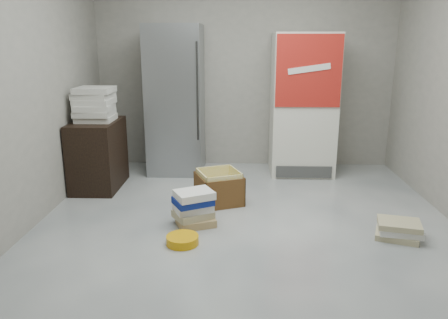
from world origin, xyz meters
TOP-DOWN VIEW (x-y plane):
  - ground at (0.00, 0.00)m, footprint 5.00×5.00m
  - room_shell at (0.00, 0.00)m, footprint 4.04×5.04m
  - steel_fridge at (-0.90, 2.13)m, footprint 0.70×0.72m
  - coke_cooler at (0.75, 2.12)m, footprint 0.80×0.73m
  - wood_shelf at (-1.73, 1.40)m, footprint 0.50×0.80m
  - supply_box_stack at (-1.73, 1.40)m, footprint 0.43×0.44m
  - phonebook_stack_main at (-0.49, 0.32)m, footprint 0.45×0.42m
  - phonebook_stack_side at (1.35, 0.10)m, footprint 0.44×0.39m
  - cardboard_box at (-0.28, 0.93)m, footprint 0.57×0.57m
  - bucket_lid at (-0.55, -0.09)m, footprint 0.31×0.31m

SIDE VIEW (x-z plane):
  - ground at x=0.00m, z-range 0.00..0.00m
  - bucket_lid at x=-0.55m, z-range 0.00..0.07m
  - phonebook_stack_side at x=1.35m, z-range 0.00..0.16m
  - cardboard_box at x=-0.28m, z-range -0.03..0.32m
  - phonebook_stack_main at x=-0.49m, z-range 0.00..0.34m
  - wood_shelf at x=-1.73m, z-range 0.00..0.80m
  - coke_cooler at x=0.75m, z-range 0.00..1.80m
  - steel_fridge at x=-0.90m, z-range 0.00..1.90m
  - supply_box_stack at x=-1.73m, z-range 0.80..1.19m
  - room_shell at x=0.00m, z-range 0.39..3.21m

